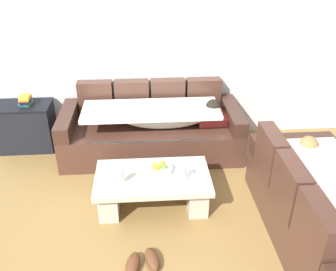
% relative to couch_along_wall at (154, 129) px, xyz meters
% --- Properties ---
extents(ground_plane, '(14.00, 14.00, 0.00)m').
position_rel_couch_along_wall_xyz_m(ground_plane, '(-0.21, -1.62, -0.33)').
color(ground_plane, olive).
extents(back_wall, '(9.00, 0.10, 2.70)m').
position_rel_couch_along_wall_xyz_m(back_wall, '(-0.21, 0.53, 1.02)').
color(back_wall, silver).
rests_on(back_wall, ground_plane).
extents(couch_along_wall, '(2.30, 0.92, 0.88)m').
position_rel_couch_along_wall_xyz_m(couch_along_wall, '(0.00, 0.00, 0.00)').
color(couch_along_wall, '#482C22').
rests_on(couch_along_wall, ground_plane).
extents(couch_near_window, '(0.92, 2.01, 0.88)m').
position_rel_couch_along_wall_xyz_m(couch_near_window, '(1.50, -1.70, 0.00)').
color(couch_near_window, '#482C22').
rests_on(couch_near_window, ground_plane).
extents(coffee_table, '(1.20, 0.68, 0.38)m').
position_rel_couch_along_wall_xyz_m(coffee_table, '(-0.05, -1.10, -0.09)').
color(coffee_table, '#BDB5A6').
rests_on(coffee_table, ground_plane).
extents(fruit_bowl, '(0.28, 0.28, 0.10)m').
position_rel_couch_along_wall_xyz_m(fruit_bowl, '(0.02, -1.05, 0.09)').
color(fruit_bowl, silver).
rests_on(fruit_bowl, coffee_table).
extents(wine_glass_near_left, '(0.07, 0.07, 0.17)m').
position_rel_couch_along_wall_xyz_m(wine_glass_near_left, '(-0.38, -1.21, 0.16)').
color(wine_glass_near_left, silver).
rests_on(wine_glass_near_left, coffee_table).
extents(wine_glass_near_right, '(0.07, 0.07, 0.17)m').
position_rel_couch_along_wall_xyz_m(wine_glass_near_right, '(0.25, -1.20, 0.16)').
color(wine_glass_near_right, silver).
rests_on(wine_glass_near_right, coffee_table).
extents(open_magazine, '(0.34, 0.30, 0.01)m').
position_rel_couch_along_wall_xyz_m(open_magazine, '(0.23, -1.11, 0.05)').
color(open_magazine, white).
rests_on(open_magazine, coffee_table).
extents(side_cabinet, '(0.72, 0.44, 0.64)m').
position_rel_couch_along_wall_xyz_m(side_cabinet, '(-1.70, 0.23, -0.01)').
color(side_cabinet, black).
rests_on(side_cabinet, ground_plane).
extents(book_stack_on_cabinet, '(0.15, 0.22, 0.12)m').
position_rel_couch_along_wall_xyz_m(book_stack_on_cabinet, '(-1.64, 0.22, 0.37)').
color(book_stack_on_cabinet, '#338C59').
rests_on(book_stack_on_cabinet, side_cabinet).
extents(pair_of_shoes, '(0.34, 0.33, 0.09)m').
position_rel_couch_along_wall_xyz_m(pair_of_shoes, '(-0.18, -1.93, -0.29)').
color(pair_of_shoes, '#59331E').
rests_on(pair_of_shoes, ground_plane).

